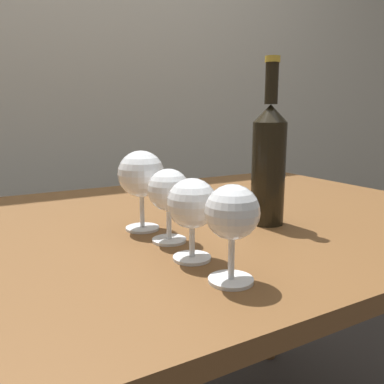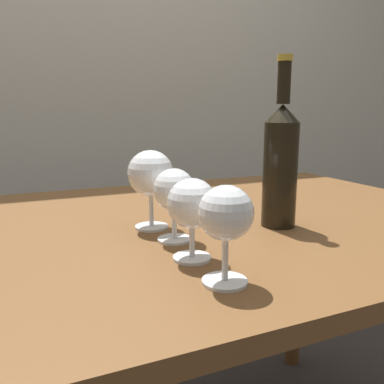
{
  "view_description": "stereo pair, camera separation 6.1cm",
  "coord_description": "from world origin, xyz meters",
  "px_view_note": "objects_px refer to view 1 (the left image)",
  "views": [
    {
      "loc": [
        -0.36,
        -0.74,
        0.99
      ],
      "look_at": [
        -0.07,
        -0.22,
        0.87
      ],
      "focal_mm": 37.28,
      "sensor_mm": 36.0,
      "label": 1
    },
    {
      "loc": [
        -0.31,
        -0.77,
        0.99
      ],
      "look_at": [
        -0.07,
        -0.22,
        0.87
      ],
      "focal_mm": 37.28,
      "sensor_mm": 36.0,
      "label": 2
    }
  ],
  "objects_px": {
    "wine_glass_chardonnay": "(192,205)",
    "wine_glass_white": "(141,175)",
    "wine_glass_merlot": "(232,215)",
    "wine_bottle": "(269,161)",
    "wine_glass_amber": "(169,191)"
  },
  "relations": [
    {
      "from": "wine_glass_white",
      "to": "wine_glass_chardonnay",
      "type": "bearing_deg",
      "value": -88.7
    },
    {
      "from": "wine_glass_chardonnay",
      "to": "wine_glass_white",
      "type": "distance_m",
      "value": 0.19
    },
    {
      "from": "wine_glass_chardonnay",
      "to": "wine_bottle",
      "type": "bearing_deg",
      "value": 23.45
    },
    {
      "from": "wine_bottle",
      "to": "wine_glass_amber",
      "type": "bearing_deg",
      "value": -178.59
    },
    {
      "from": "wine_glass_white",
      "to": "wine_glass_merlot",
      "type": "bearing_deg",
      "value": -88.25
    },
    {
      "from": "wine_glass_white",
      "to": "wine_bottle",
      "type": "bearing_deg",
      "value": -19.9
    },
    {
      "from": "wine_glass_chardonnay",
      "to": "wine_bottle",
      "type": "xyz_separation_m",
      "value": [
        0.24,
        0.1,
        0.04
      ]
    },
    {
      "from": "wine_glass_white",
      "to": "wine_bottle",
      "type": "xyz_separation_m",
      "value": [
        0.24,
        -0.09,
        0.02
      ]
    },
    {
      "from": "wine_glass_merlot",
      "to": "wine_glass_chardonnay",
      "type": "xyz_separation_m",
      "value": [
        -0.0,
        0.1,
        -0.01
      ]
    },
    {
      "from": "wine_glass_merlot",
      "to": "wine_bottle",
      "type": "bearing_deg",
      "value": 41.03
    },
    {
      "from": "wine_glass_amber",
      "to": "wine_bottle",
      "type": "height_order",
      "value": "wine_bottle"
    },
    {
      "from": "wine_glass_amber",
      "to": "wine_glass_chardonnay",
      "type": "bearing_deg",
      "value": -94.87
    },
    {
      "from": "wine_glass_merlot",
      "to": "wine_bottle",
      "type": "distance_m",
      "value": 0.31
    },
    {
      "from": "wine_glass_amber",
      "to": "wine_glass_white",
      "type": "bearing_deg",
      "value": 97.72
    },
    {
      "from": "wine_glass_merlot",
      "to": "wine_glass_white",
      "type": "bearing_deg",
      "value": 91.75
    }
  ]
}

